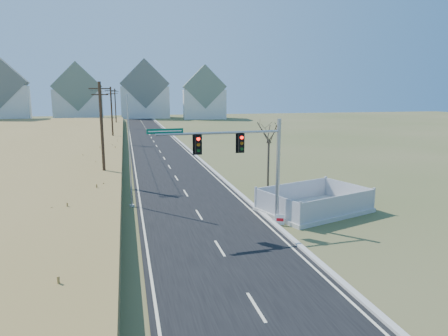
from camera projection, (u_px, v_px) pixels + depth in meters
ground at (212, 236)px, 22.75m from camera, size 260.00×260.00×0.00m
road at (152, 139)px, 70.44m from camera, size 8.00×180.00×0.06m
curb at (176, 138)px, 71.41m from camera, size 0.30×180.00×0.18m
utility_pole_near at (102, 132)px, 34.66m from camera, size 1.80×0.26×9.00m
utility_pole_mid at (112, 114)px, 63.28m from camera, size 1.80×0.26×9.00m
utility_pole_far at (116, 108)px, 91.89m from camera, size 1.80×0.26×9.00m
condo_nnw at (78, 97)px, 120.24m from camera, size 14.93×11.17×17.03m
condo_n at (145, 94)px, 128.65m from camera, size 15.27×10.20×18.54m
condo_ne at (204, 97)px, 125.41m from camera, size 14.12×10.51×16.52m
traffic_signal_mast at (250, 160)px, 23.91m from camera, size 8.18×0.67×6.51m
fence_enclosure at (314, 207)px, 27.47m from camera, size 8.10×6.66×1.60m
open_sign at (280, 220)px, 24.58m from camera, size 0.52×0.25×0.68m
flagpole at (130, 163)px, 28.02m from camera, size 0.36×0.36×7.96m
bare_tree at (269, 131)px, 33.73m from camera, size 2.29×2.29×6.06m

